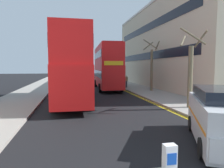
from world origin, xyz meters
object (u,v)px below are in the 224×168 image
(double_decker_bus_oncoming, at_px, (107,66))
(taxi_minivan, at_px, (223,117))
(pedestrian_far, at_px, (126,81))

(double_decker_bus_oncoming, relative_size, taxi_minivan, 2.12)
(double_decker_bus_oncoming, xyz_separation_m, pedestrian_far, (2.70, 0.28, -2.04))
(pedestrian_far, bearing_deg, taxi_minivan, -95.37)
(double_decker_bus_oncoming, distance_m, pedestrian_far, 3.40)
(double_decker_bus_oncoming, bearing_deg, pedestrian_far, 5.97)
(pedestrian_far, bearing_deg, double_decker_bus_oncoming, -174.03)
(double_decker_bus_oncoming, xyz_separation_m, taxi_minivan, (0.84, -19.51, -1.96))
(taxi_minivan, bearing_deg, pedestrian_far, 84.63)
(double_decker_bus_oncoming, height_order, pedestrian_far, double_decker_bus_oncoming)
(taxi_minivan, height_order, pedestrian_far, taxi_minivan)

